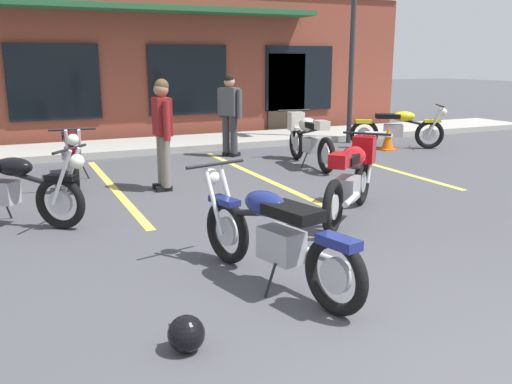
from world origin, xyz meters
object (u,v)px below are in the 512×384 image
(motorcycle_foreground_classic, at_px, (274,235))
(person_in_black_shirt, at_px, (162,128))
(motorcycle_silver_naked, at_px, (352,175))
(motorcycle_orange_scrambler, at_px, (398,128))
(person_by_back_row, at_px, (230,110))
(motorcycle_red_sportbike, at_px, (308,137))
(helmet_on_pavement, at_px, (186,334))
(traffic_cone, at_px, (388,138))
(motorcycle_black_cruiser, at_px, (72,154))
(motorcycle_green_cafe_racer, at_px, (7,187))

(motorcycle_foreground_classic, height_order, person_in_black_shirt, person_in_black_shirt)
(motorcycle_silver_naked, distance_m, motorcycle_orange_scrambler, 5.80)
(person_by_back_row, bearing_deg, motorcycle_silver_naked, -92.98)
(person_in_black_shirt, bearing_deg, motorcycle_red_sportbike, 16.06)
(helmet_on_pavement, bearing_deg, motorcycle_foreground_classic, 36.75)
(motorcycle_silver_naked, xyz_separation_m, traffic_cone, (3.73, 4.08, -0.27))
(motorcycle_black_cruiser, xyz_separation_m, motorcycle_green_cafe_racer, (-0.99, -2.19, 0.00))
(motorcycle_black_cruiser, bearing_deg, motorcycle_foreground_classic, -77.89)
(motorcycle_red_sportbike, height_order, traffic_cone, motorcycle_red_sportbike)
(motorcycle_red_sportbike, distance_m, helmet_on_pavement, 7.01)
(motorcycle_silver_naked, distance_m, traffic_cone, 5.54)
(motorcycle_foreground_classic, bearing_deg, helmet_on_pavement, -143.25)
(motorcycle_red_sportbike, height_order, person_by_back_row, person_by_back_row)
(person_by_back_row, bearing_deg, motorcycle_green_cafe_racer, -141.33)
(person_in_black_shirt, relative_size, person_by_back_row, 1.00)
(motorcycle_black_cruiser, xyz_separation_m, person_by_back_row, (3.22, 1.19, 0.49))
(motorcycle_orange_scrambler, relative_size, person_by_back_row, 1.14)
(motorcycle_red_sportbike, xyz_separation_m, helmet_on_pavement, (-4.17, -5.62, -0.40))
(motorcycle_green_cafe_racer, bearing_deg, person_by_back_row, 38.67)
(motorcycle_foreground_classic, bearing_deg, motorcycle_orange_scrambler, 44.01)
(motorcycle_red_sportbike, height_order, helmet_on_pavement, motorcycle_red_sportbike)
(motorcycle_silver_naked, distance_m, person_by_back_row, 4.77)
(motorcycle_green_cafe_racer, bearing_deg, traffic_cone, 19.36)
(person_in_black_shirt, relative_size, traffic_cone, 3.16)
(motorcycle_red_sportbike, relative_size, helmet_on_pavement, 8.09)
(motorcycle_red_sportbike, distance_m, motorcycle_black_cruiser, 4.23)
(motorcycle_silver_naked, bearing_deg, person_by_back_row, 87.02)
(motorcycle_foreground_classic, bearing_deg, motorcycle_green_cafe_racer, 125.40)
(motorcycle_silver_naked, bearing_deg, traffic_cone, 47.54)
(motorcycle_silver_naked, distance_m, person_in_black_shirt, 3.01)
(motorcycle_foreground_classic, relative_size, helmet_on_pavement, 7.98)
(person_by_back_row, xyz_separation_m, helmet_on_pavement, (-3.18, -7.11, -0.82))
(traffic_cone, bearing_deg, motorcycle_orange_scrambler, 12.55)
(motorcycle_black_cruiser, distance_m, traffic_cone, 6.73)
(motorcycle_red_sportbike, xyz_separation_m, person_in_black_shirt, (-3.02, -0.87, 0.42))
(motorcycle_silver_naked, relative_size, motorcycle_green_cafe_racer, 0.96)
(motorcycle_green_cafe_racer, bearing_deg, motorcycle_black_cruiser, 65.60)
(motorcycle_green_cafe_racer, bearing_deg, motorcycle_foreground_classic, -54.60)
(motorcycle_black_cruiser, relative_size, person_by_back_row, 1.26)
(motorcycle_orange_scrambler, xyz_separation_m, helmet_on_pavement, (-6.98, -6.51, -0.33))
(motorcycle_foreground_classic, relative_size, motorcycle_orange_scrambler, 1.09)
(motorcycle_foreground_classic, xyz_separation_m, motorcycle_silver_naked, (1.88, 1.57, 0.07))
(person_by_back_row, bearing_deg, motorcycle_red_sportbike, -56.18)
(person_in_black_shirt, bearing_deg, helmet_on_pavement, -103.58)
(motorcycle_silver_naked, height_order, helmet_on_pavement, motorcycle_silver_naked)
(motorcycle_black_cruiser, height_order, traffic_cone, motorcycle_black_cruiser)
(motorcycle_silver_naked, bearing_deg, motorcycle_green_cafe_racer, 160.92)
(person_by_back_row, bearing_deg, motorcycle_foreground_classic, -108.57)
(motorcycle_foreground_classic, distance_m, motorcycle_orange_scrambler, 8.24)
(motorcycle_black_cruiser, distance_m, person_in_black_shirt, 1.74)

